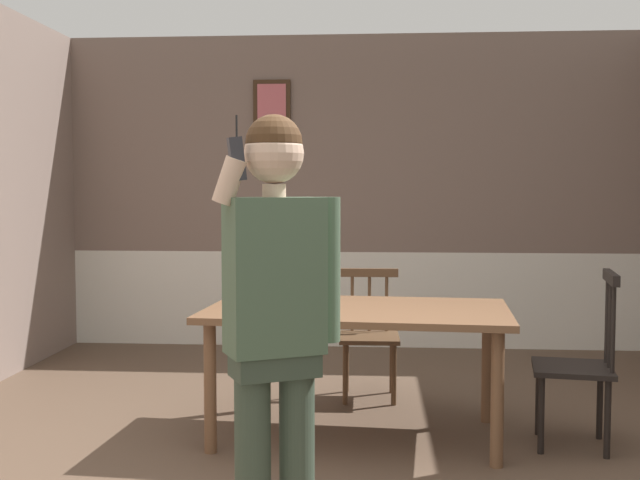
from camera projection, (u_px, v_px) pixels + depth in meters
name	position (u px, v px, depth m)	size (l,w,h in m)	color
room_back_partition	(356.00, 198.00, 7.33)	(5.50, 0.17, 2.90)	#756056
dining_table	(357.00, 322.00, 4.65)	(1.84, 1.15, 0.78)	brown
chair_near_window	(580.00, 364.00, 4.47)	(0.50, 0.50, 1.01)	black
chair_by_doorway	(369.00, 334.00, 5.55)	(0.42, 0.42, 0.90)	#513823
person_figure	(276.00, 310.00, 3.01)	(0.47, 0.34, 1.76)	#3A493A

